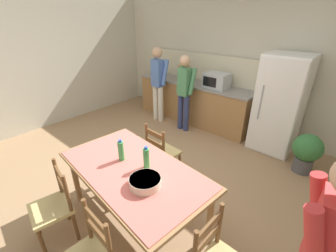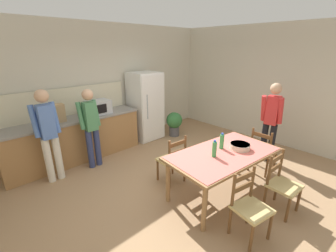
{
  "view_description": "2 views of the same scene",
  "coord_description": "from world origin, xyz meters",
  "px_view_note": "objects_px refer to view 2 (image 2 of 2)",
  "views": [
    {
      "loc": [
        1.99,
        -1.94,
        2.31
      ],
      "look_at": [
        0.22,
        0.09,
        0.98
      ],
      "focal_mm": 24.0,
      "sensor_mm": 36.0,
      "label": 1
    },
    {
      "loc": [
        -2.49,
        -2.4,
        2.36
      ],
      "look_at": [
        -0.04,
        0.19,
        1.1
      ],
      "focal_mm": 24.0,
      "sensor_mm": 36.0,
      "label": 2
    }
  ],
  "objects_px": {
    "microwave": "(98,107)",
    "person_at_sink": "(48,132)",
    "serving_bowl": "(240,146)",
    "chair_side_near_right": "(282,184)",
    "chair_head_end": "(263,151)",
    "dining_table": "(223,157)",
    "paper_bag": "(58,113)",
    "person_by_table": "(271,119)",
    "person_at_counter": "(91,125)",
    "chair_side_near_left": "(249,207)",
    "chair_side_far_left": "(172,160)",
    "bottle_near_centre": "(214,149)",
    "bottle_off_centre": "(222,141)",
    "refrigerator": "(146,106)",
    "potted_plant": "(174,122)"
  },
  "relations": [
    {
      "from": "paper_bag",
      "to": "serving_bowl",
      "type": "xyz_separation_m",
      "value": [
        1.81,
        -2.97,
        -0.29
      ]
    },
    {
      "from": "chair_side_near_right",
      "to": "person_at_counter",
      "type": "bearing_deg",
      "value": 117.76
    },
    {
      "from": "paper_bag",
      "to": "chair_head_end",
      "type": "height_order",
      "value": "paper_bag"
    },
    {
      "from": "chair_head_end",
      "to": "person_at_sink",
      "type": "bearing_deg",
      "value": 52.12
    },
    {
      "from": "dining_table",
      "to": "paper_bag",
      "type": "bearing_deg",
      "value": 117.66
    },
    {
      "from": "bottle_near_centre",
      "to": "bottle_off_centre",
      "type": "bearing_deg",
      "value": 15.22
    },
    {
      "from": "chair_side_near_left",
      "to": "potted_plant",
      "type": "relative_size",
      "value": 1.36
    },
    {
      "from": "person_by_table",
      "to": "microwave",
      "type": "bearing_deg",
      "value": -56.43
    },
    {
      "from": "bottle_near_centre",
      "to": "potted_plant",
      "type": "relative_size",
      "value": 0.4
    },
    {
      "from": "microwave",
      "to": "person_at_sink",
      "type": "xyz_separation_m",
      "value": [
        -1.21,
        -0.5,
        -0.13
      ]
    },
    {
      "from": "microwave",
      "to": "chair_head_end",
      "type": "relative_size",
      "value": 0.55
    },
    {
      "from": "chair_side_near_right",
      "to": "person_by_table",
      "type": "height_order",
      "value": "person_by_table"
    },
    {
      "from": "chair_side_near_left",
      "to": "microwave",
      "type": "bearing_deg",
      "value": 103.53
    },
    {
      "from": "refrigerator",
      "to": "chair_side_near_right",
      "type": "bearing_deg",
      "value": -95.33
    },
    {
      "from": "refrigerator",
      "to": "person_by_table",
      "type": "height_order",
      "value": "refrigerator"
    },
    {
      "from": "refrigerator",
      "to": "serving_bowl",
      "type": "bearing_deg",
      "value": -96.92
    },
    {
      "from": "refrigerator",
      "to": "microwave",
      "type": "xyz_separation_m",
      "value": [
        -1.31,
        0.02,
        0.21
      ]
    },
    {
      "from": "dining_table",
      "to": "microwave",
      "type": "bearing_deg",
      "value": 102.61
    },
    {
      "from": "person_at_sink",
      "to": "person_at_counter",
      "type": "height_order",
      "value": "person_at_sink"
    },
    {
      "from": "person_at_counter",
      "to": "chair_side_far_left",
      "type": "bearing_deg",
      "value": -153.65
    },
    {
      "from": "person_at_counter",
      "to": "person_by_table",
      "type": "relative_size",
      "value": 0.96
    },
    {
      "from": "chair_side_near_left",
      "to": "paper_bag",
      "type": "bearing_deg",
      "value": 116.78
    },
    {
      "from": "serving_bowl",
      "to": "bottle_near_centre",
      "type": "bearing_deg",
      "value": 166.39
    },
    {
      "from": "chair_head_end",
      "to": "person_at_counter",
      "type": "height_order",
      "value": "person_at_counter"
    },
    {
      "from": "chair_side_far_left",
      "to": "chair_head_end",
      "type": "height_order",
      "value": "same"
    },
    {
      "from": "microwave",
      "to": "chair_head_end",
      "type": "distance_m",
      "value": 3.58
    },
    {
      "from": "chair_side_near_left",
      "to": "bottle_near_centre",
      "type": "bearing_deg",
      "value": 82.29
    },
    {
      "from": "microwave",
      "to": "chair_side_far_left",
      "type": "distance_m",
      "value": 2.17
    },
    {
      "from": "serving_bowl",
      "to": "chair_side_near_right",
      "type": "distance_m",
      "value": 0.81
    },
    {
      "from": "refrigerator",
      "to": "person_at_sink",
      "type": "height_order",
      "value": "refrigerator"
    },
    {
      "from": "bottle_near_centre",
      "to": "person_by_table",
      "type": "distance_m",
      "value": 1.98
    },
    {
      "from": "serving_bowl",
      "to": "chair_side_near_right",
      "type": "xyz_separation_m",
      "value": [
        0.02,
        -0.72,
        -0.39
      ]
    },
    {
      "from": "microwave",
      "to": "bottle_off_centre",
      "type": "xyz_separation_m",
      "value": [
        0.75,
        -2.76,
        -0.19
      ]
    },
    {
      "from": "dining_table",
      "to": "potted_plant",
      "type": "relative_size",
      "value": 2.87
    },
    {
      "from": "bottle_off_centre",
      "to": "potted_plant",
      "type": "height_order",
      "value": "bottle_off_centre"
    },
    {
      "from": "person_at_counter",
      "to": "person_by_table",
      "type": "bearing_deg",
      "value": -129.45
    },
    {
      "from": "person_at_sink",
      "to": "person_by_table",
      "type": "xyz_separation_m",
      "value": [
        3.61,
        -2.35,
        -0.01
      ]
    },
    {
      "from": "person_at_sink",
      "to": "potted_plant",
      "type": "distance_m",
      "value": 3.23
    },
    {
      "from": "chair_head_end",
      "to": "chair_side_near_right",
      "type": "relative_size",
      "value": 1.0
    },
    {
      "from": "refrigerator",
      "to": "paper_bag",
      "type": "xyz_separation_m",
      "value": [
        -2.17,
        0.01,
        0.24
      ]
    },
    {
      "from": "bottle_off_centre",
      "to": "person_at_sink",
      "type": "xyz_separation_m",
      "value": [
        -1.96,
        2.26,
        0.06
      ]
    },
    {
      "from": "refrigerator",
      "to": "microwave",
      "type": "height_order",
      "value": "refrigerator"
    },
    {
      "from": "chair_head_end",
      "to": "person_by_table",
      "type": "distance_m",
      "value": 0.77
    },
    {
      "from": "serving_bowl",
      "to": "chair_head_end",
      "type": "bearing_deg",
      "value": -1.32
    },
    {
      "from": "chair_side_far_left",
      "to": "person_by_table",
      "type": "height_order",
      "value": "person_by_table"
    },
    {
      "from": "person_at_sink",
      "to": "person_at_counter",
      "type": "distance_m",
      "value": 0.77
    },
    {
      "from": "chair_side_near_right",
      "to": "bottle_near_centre",
      "type": "bearing_deg",
      "value": 126.94
    },
    {
      "from": "chair_side_far_left",
      "to": "potted_plant",
      "type": "xyz_separation_m",
      "value": [
        1.64,
        1.6,
        -0.06
      ]
    },
    {
      "from": "chair_side_near_right",
      "to": "person_by_table",
      "type": "bearing_deg",
      "value": 34.43
    },
    {
      "from": "microwave",
      "to": "bottle_near_centre",
      "type": "xyz_separation_m",
      "value": [
        0.42,
        -2.85,
        -0.19
      ]
    }
  ]
}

